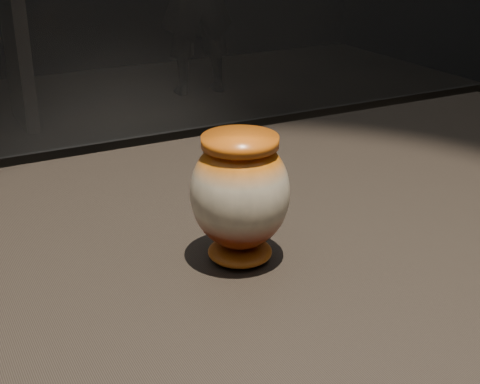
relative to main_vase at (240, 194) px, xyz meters
The scene contains 1 object.
main_vase is the anchor object (origin of this frame).
Camera 1 is at (-0.18, -0.68, 1.29)m, focal length 50.00 mm.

